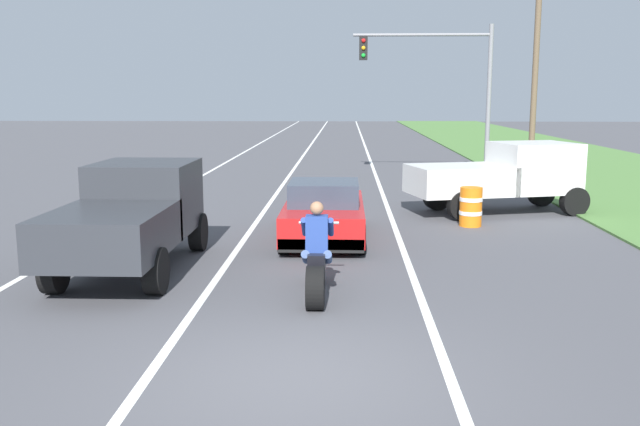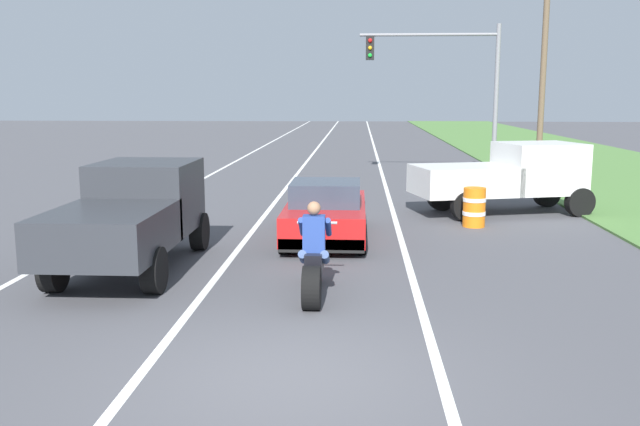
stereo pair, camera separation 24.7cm
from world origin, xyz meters
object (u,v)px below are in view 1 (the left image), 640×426
Objects in this scene: motorcycle_with_rider at (317,263)px; traffic_light_mast_near at (445,76)px; sports_car_red at (324,212)px; pickup_truck_left_lane_dark_grey at (132,213)px; construction_barrel_nearest at (471,207)px; pickup_truck_right_shoulder_white at (503,174)px; construction_barrel_mid at (456,189)px.

traffic_light_mast_near is at bearing 75.34° from motorcycle_with_rider.
pickup_truck_left_lane_dark_grey is at bearing -139.92° from sports_car_red.
construction_barrel_nearest is at bearing -93.79° from traffic_light_mast_near.
motorcycle_with_rider is at bearing -89.64° from sports_car_red.
pickup_truck_left_lane_dark_grey is at bearing -146.87° from construction_barrel_nearest.
construction_barrel_mid is at bearing 129.05° from pickup_truck_right_shoulder_white.
traffic_light_mast_near is 10.67m from construction_barrel_nearest.
motorcycle_with_rider is 0.37× the size of traffic_light_mast_near.
construction_barrel_nearest is 3.40m from construction_barrel_mid.
pickup_truck_left_lane_dark_grey is 4.80× the size of construction_barrel_nearest.
construction_barrel_nearest is at bearing 33.13° from pickup_truck_left_lane_dark_grey.
traffic_light_mast_near is at bearing 85.71° from construction_barrel_mid.
motorcycle_with_rider is at bearing -104.66° from traffic_light_mast_near.
motorcycle_with_rider is 4.75m from sports_car_red.
pickup_truck_right_shoulder_white is 5.14× the size of construction_barrel_mid.
traffic_light_mast_near is at bearing 86.21° from construction_barrel_nearest.
motorcycle_with_rider reaches higher than construction_barrel_nearest.
traffic_light_mast_near is (4.32, 16.52, 3.46)m from motorcycle_with_rider.
sports_car_red reaches higher than construction_barrel_nearest.
pickup_truck_right_shoulder_white is 0.86× the size of traffic_light_mast_near.
pickup_truck_left_lane_dark_grey is 4.80× the size of construction_barrel_mid.
pickup_truck_left_lane_dark_grey is at bearing -141.42° from pickup_truck_right_shoulder_white.
sports_car_red is at bearing -126.92° from construction_barrel_mid.
pickup_truck_right_shoulder_white is at bearing 58.54° from construction_barrel_nearest.
traffic_light_mast_near is at bearing 94.23° from pickup_truck_right_shoulder_white.
motorcycle_with_rider reaches higher than construction_barrel_mid.
pickup_truck_right_shoulder_white reaches higher than motorcycle_with_rider.
pickup_truck_right_shoulder_white is (4.91, 8.53, 0.51)m from motorcycle_with_rider.
construction_barrel_nearest is (-1.26, -2.05, -0.60)m from pickup_truck_right_shoulder_white.
pickup_truck_right_shoulder_white is 2.48m from construction_barrel_nearest.
traffic_light_mast_near reaches higher than motorcycle_with_rider.
pickup_truck_left_lane_dark_grey reaches higher than sports_car_red.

